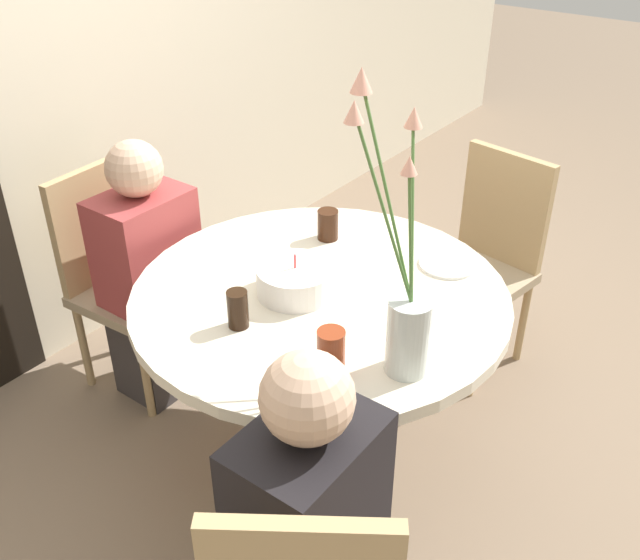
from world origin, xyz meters
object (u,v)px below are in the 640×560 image
drink_glass_0 (238,309)px  side_plate (448,264)px  drink_glass_1 (328,225)px  flower_vase (405,306)px  person_woman (151,282)px  birthday_cake (295,280)px  chair_right_flank (485,252)px  chair_left_flank (120,269)px  person_guest (309,544)px  drink_glass_2 (331,351)px

drink_glass_0 → side_plate: bearing=-25.9°
drink_glass_1 → flower_vase: bearing=-128.7°
drink_glass_0 → person_woman: person_woman is taller
birthday_cake → flower_vase: (-0.12, -0.44, 0.15)m
drink_glass_0 → drink_glass_1: drink_glass_0 is taller
flower_vase → side_plate: 0.59m
chair_right_flank → drink_glass_0: chair_right_flank is taller
flower_vase → drink_glass_1: 0.75m
chair_right_flank → side_plate: (-0.53, -0.09, 0.23)m
chair_left_flank → drink_glass_0: size_ratio=7.73×
flower_vase → person_guest: flower_vase is taller
birthday_cake → drink_glass_0: bearing=174.3°
flower_vase → person_woman: bearing=84.0°
chair_left_flank → drink_glass_1: size_ratio=8.35×
chair_left_flank → drink_glass_2: chair_left_flank is taller
drink_glass_0 → person_woman: bearing=70.7°
person_guest → drink_glass_0: bearing=56.5°
person_woman → person_guest: same height
flower_vase → birthday_cake: bearing=75.5°
drink_glass_1 → drink_glass_2: bearing=-143.2°
side_plate → drink_glass_1: bearing=101.4°
side_plate → drink_glass_0: bearing=154.1°
side_plate → chair_left_flank: bearing=110.6°
birthday_cake → flower_vase: size_ratio=0.31×
chair_right_flank → flower_vase: bearing=-67.9°
person_woman → person_guest: (-0.57, -1.19, 0.00)m
chair_right_flank → drink_glass_0: (-1.19, 0.23, 0.28)m
drink_glass_0 → person_guest: 0.67m
chair_right_flank → drink_glass_0: bearing=-91.3°
drink_glass_2 → drink_glass_1: bearing=36.8°
side_plate → person_guest: (-1.00, -0.19, -0.23)m
side_plate → person_woman: person_woman is taller
drink_glass_2 → person_woman: (0.24, 1.01, -0.29)m
drink_glass_2 → drink_glass_0: bearing=89.3°
chair_left_flank → chair_right_flank: same height
birthday_cake → person_guest: 0.80m
person_guest → chair_right_flank: bearing=10.3°
chair_right_flank → person_woman: size_ratio=0.85×
side_plate → person_guest: person_guest is taller
person_guest → person_woman: bearing=64.2°
chair_left_flank → birthday_cake: bearing=-93.3°
flower_vase → side_plate: bearing=15.1°
chair_left_flank → drink_glass_2: 1.22m
drink_glass_0 → drink_glass_1: bearing=10.3°
side_plate → person_woman: (-0.42, 1.00, -0.23)m
person_woman → drink_glass_1: bearing=-59.4°
chair_left_flank → drink_glass_1: chair_left_flank is taller
chair_right_flank → birthday_cake: size_ratio=3.72×
side_plate → person_woman: size_ratio=0.18×
chair_left_flank → person_guest: size_ratio=0.85×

